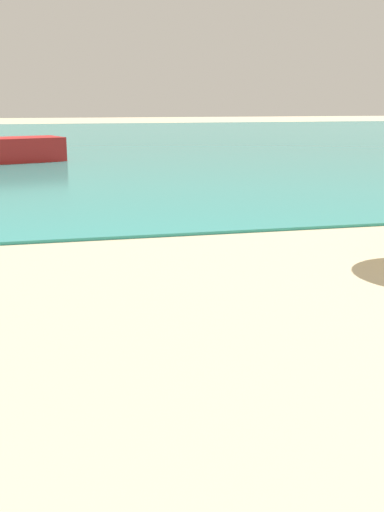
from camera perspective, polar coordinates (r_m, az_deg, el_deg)
The scene contains 1 object.
water at distance 41.31m, azimuth -12.16°, elevation 10.22°, with size 160.00×60.00×0.06m, color teal.
Camera 1 is at (-1.31, 2.00, 2.46)m, focal length 44.07 mm.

